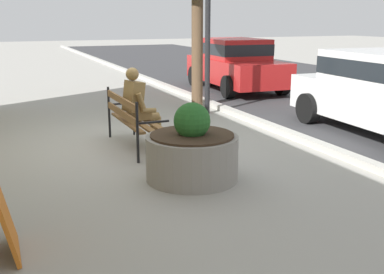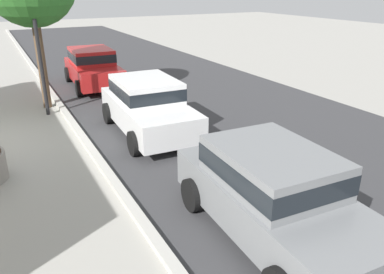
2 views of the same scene
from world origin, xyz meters
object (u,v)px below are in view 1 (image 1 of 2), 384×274
Objects in this scene: park_bench at (131,117)px; bronze_statue_seated at (142,108)px; lamp_post at (208,0)px; parked_car_red at (235,63)px; leaning_signboard at (3,210)px; concrete_planter at (192,153)px.

bronze_statue_seated reaches higher than park_bench.
lamp_post reaches higher than park_bench.
leaning_signboard is at bearing -39.11° from parked_car_red.
concrete_planter is 8.44m from parked_car_red.
bronze_statue_seated is at bearing -41.19° from parked_car_red.
bronze_statue_seated is 0.35× the size of lamp_post.
park_bench is at bearing -47.71° from lamp_post.
lamp_post is 7.38m from leaning_signboard.
park_bench is 0.26m from bronze_statue_seated.
leaning_signboard is (8.47, -6.89, -0.39)m from parked_car_red.
parked_car_red is at bearing 148.21° from concrete_planter.
bronze_statue_seated is 1.98m from concrete_planter.
lamp_post is (-2.22, 2.44, 2.01)m from park_bench.
bronze_statue_seated is (-0.07, 0.21, 0.12)m from park_bench.
bronze_statue_seated is 1.52× the size of leaning_signboard.
leaning_signboard is (5.41, -4.55, -2.10)m from lamp_post.
parked_car_red is at bearing 142.63° from lamp_post.
park_bench is 1.92m from concrete_planter.
concrete_planter is (1.89, 0.33, -0.17)m from park_bench.
lamp_post is (-2.15, 2.22, 1.88)m from bronze_statue_seated.
parked_car_red reaches higher than park_bench.
concrete_planter reaches higher than park_bench.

